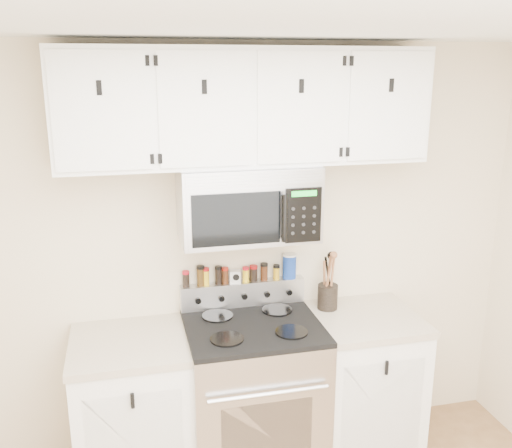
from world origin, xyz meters
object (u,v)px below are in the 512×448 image
Objects in this scene: range at (253,396)px; salt_canister at (289,266)px; microwave at (248,202)px; utensil_crock at (328,295)px.

salt_canister reaches higher than range.
range is 1.15m from microwave.
utensil_crock is at bearing -26.99° from salt_canister.
salt_canister is at bearing 43.79° from range.
utensil_crock is at bearing 18.80° from range.
salt_canister is (0.29, 0.16, -0.45)m from microwave.
range is 0.75m from utensil_crock.
range is at bearing -136.21° from salt_canister.
utensil_crock is (0.51, 0.05, -0.62)m from microwave.
microwave is (0.00, 0.13, 1.14)m from range.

